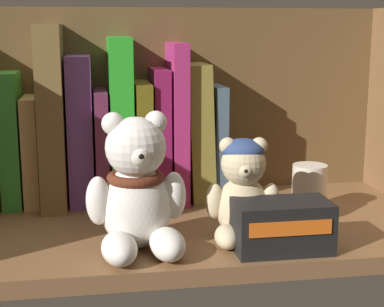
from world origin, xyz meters
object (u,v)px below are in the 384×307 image
(pillar_candle, at_px, (309,189))
(teddy_bear_smaller, at_px, (243,192))
(book_11, at_px, (176,121))
(book_12, at_px, (196,131))
(book_6, at_px, (80,130))
(book_3, at_px, (12,139))
(book_8, at_px, (120,120))
(book_7, at_px, (102,145))
(book_13, at_px, (215,141))
(teddy_bear_larger, at_px, (137,192))
(book_10, at_px, (159,134))
(small_product_box, at_px, (282,226))
(book_4, at_px, (33,150))
(book_5, at_px, (53,115))
(book_9, at_px, (142,141))

(pillar_candle, bearing_deg, teddy_bear_smaller, -143.13)
(book_11, bearing_deg, book_12, 0.00)
(book_6, distance_m, book_11, 0.14)
(book_3, bearing_deg, book_12, 0.00)
(teddy_bear_smaller, bearing_deg, book_11, 104.73)
(book_3, xyz_separation_m, book_6, (0.09, 0.00, 0.01))
(book_8, distance_m, pillar_candle, 0.28)
(book_7, xyz_separation_m, book_13, (0.17, 0.00, 0.00))
(book_12, relative_size, teddy_bear_larger, 1.26)
(book_10, height_order, book_13, book_10)
(book_7, distance_m, book_12, 0.14)
(book_6, bearing_deg, small_product_box, -47.26)
(book_6, distance_m, book_7, 0.04)
(book_10, distance_m, book_12, 0.05)
(book_4, distance_m, book_12, 0.23)
(book_5, distance_m, teddy_bear_larger, 0.24)
(book_6, relative_size, book_7, 1.29)
(book_8, height_order, book_13, book_8)
(small_product_box, bearing_deg, book_13, 96.44)
(book_3, relative_size, book_7, 1.16)
(book_9, bearing_deg, teddy_bear_smaller, -62.66)
(book_13, bearing_deg, book_12, 180.00)
(pillar_candle, bearing_deg, book_12, 140.29)
(book_6, relative_size, book_12, 1.06)
(book_4, height_order, book_13, book_13)
(book_5, height_order, teddy_bear_larger, book_5)
(book_13, bearing_deg, small_product_box, -83.56)
(book_8, distance_m, book_13, 0.14)
(book_9, height_order, small_product_box, book_9)
(book_4, xyz_separation_m, book_10, (0.18, 0.00, 0.02))
(book_3, relative_size, book_11, 0.83)
(book_9, bearing_deg, teddy_bear_larger, -96.18)
(book_3, bearing_deg, small_product_box, -37.24)
(book_3, bearing_deg, book_4, 0.00)
(book_12, height_order, teddy_bear_smaller, book_12)
(book_9, bearing_deg, book_3, 180.00)
(book_6, bearing_deg, book_4, 180.00)
(book_11, relative_size, teddy_bear_smaller, 1.86)
(pillar_candle, bearing_deg, book_11, 145.84)
(book_6, bearing_deg, book_8, 0.00)
(book_11, bearing_deg, teddy_bear_larger, -109.04)
(book_10, xyz_separation_m, pillar_candle, (0.19, -0.11, -0.06))
(book_5, distance_m, book_12, 0.21)
(book_6, xyz_separation_m, pillar_candle, (0.30, -0.11, -0.07))
(book_3, height_order, book_12, book_12)
(book_4, distance_m, small_product_box, 0.38)
(pillar_candle, bearing_deg, book_10, 149.46)
(book_13, bearing_deg, book_7, 180.00)
(book_5, relative_size, book_11, 1.11)
(book_3, distance_m, teddy_bear_larger, 0.26)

